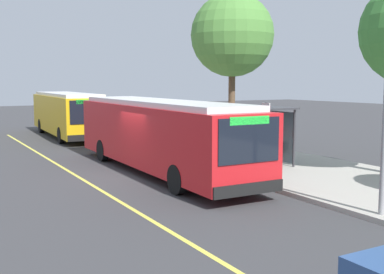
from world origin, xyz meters
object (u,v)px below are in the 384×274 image
object	(u,v)px
transit_bus_second	(67,113)
waiting_bench	(264,152)
route_sign_post	(266,129)
transit_bus_main	(159,133)

from	to	relation	value
transit_bus_second	waiting_bench	world-z (taller)	transit_bus_second
transit_bus_second	route_sign_post	world-z (taller)	same
transit_bus_second	waiting_bench	bearing A→B (deg)	15.89
transit_bus_main	route_sign_post	distance (m)	4.51
route_sign_post	transit_bus_main	bearing A→B (deg)	-145.60
transit_bus_second	waiting_bench	xyz separation A→B (m)	(15.58, 4.44, -0.98)
transit_bus_main	waiting_bench	xyz separation A→B (m)	(1.07, 4.59, -0.99)
transit_bus_main	transit_bus_second	world-z (taller)	same
transit_bus_main	waiting_bench	world-z (taller)	transit_bus_main
waiting_bench	route_sign_post	bearing A→B (deg)	-37.83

